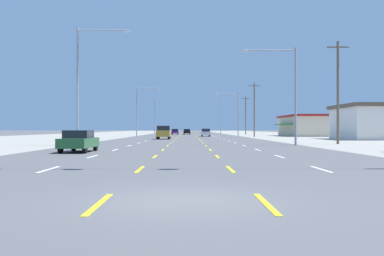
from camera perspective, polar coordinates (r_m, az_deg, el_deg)
name	(u,v)px	position (r m, az deg, el deg)	size (l,w,h in m)	color
ground_plane	(187,137)	(75.44, -0.61, -1.27)	(572.00, 572.00, 0.00)	#4C4C4F
lot_apron_left	(47,137)	(79.43, -18.77, -1.20)	(28.00, 440.00, 0.01)	gray
lot_apron_right	(327,137)	(79.36, 17.56, -1.20)	(28.00, 440.00, 0.01)	gray
lane_markings	(188,134)	(113.93, -0.59, -0.86)	(10.64, 227.60, 0.01)	white
signal_span_wire	(177,22)	(17.37, -2.08, 14.03)	(25.04, 0.52, 9.90)	brown
sedan_far_left_nearest	(79,141)	(29.57, -14.88, -1.66)	(1.80, 4.50, 1.46)	#235B2D
suv_inner_left_near	(164,132)	(63.66, -3.81, -0.57)	(1.98, 4.90, 1.98)	#B28C33
hatchback_inner_right_mid	(206,133)	(84.22, 1.85, -0.61)	(1.72, 3.90, 1.54)	silver
sedan_center_turn_midfar	(187,132)	(110.87, -0.68, -0.49)	(1.80, 4.50, 1.46)	black
sedan_inner_left_far	(175,132)	(112.10, -2.28, -0.49)	(1.80, 4.50, 1.46)	#4C196B
storefront_right_row_1	(380,122)	(67.57, 23.81, 0.77)	(11.70, 11.78, 5.06)	silver
storefront_right_row_2	(314,126)	(92.91, 15.96, 0.32)	(13.15, 17.52, 4.36)	beige
streetlight_left_row_0	(83,77)	(41.10, -14.37, 6.65)	(4.95, 0.26, 10.99)	gray
streetlight_right_row_0	(289,87)	(40.92, 12.85, 5.35)	(5.12, 0.26, 9.14)	gray
streetlight_left_row_1	(139,107)	(85.80, -7.08, 2.75)	(4.62, 0.26, 9.92)	gray
streetlight_right_row_1	(235,110)	(85.74, 5.83, 2.37)	(4.74, 0.26, 8.80)	gray
streetlight_left_row_2	(156,114)	(131.09, -4.88, 1.93)	(3.73, 0.26, 10.84)	gray
streetlight_right_row_2	(219,113)	(131.07, 3.63, 1.98)	(5.13, 0.26, 10.73)	gray
utility_pole_right_row_0	(338,91)	(45.81, 18.92, 4.74)	(2.20, 0.26, 10.43)	brown
utility_pole_right_row_1	(254,109)	(83.23, 8.33, 2.57)	(2.20, 0.26, 10.43)	brown
utility_pole_right_row_2	(246,115)	(113.78, 7.18, 1.79)	(2.20, 0.26, 10.14)	brown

